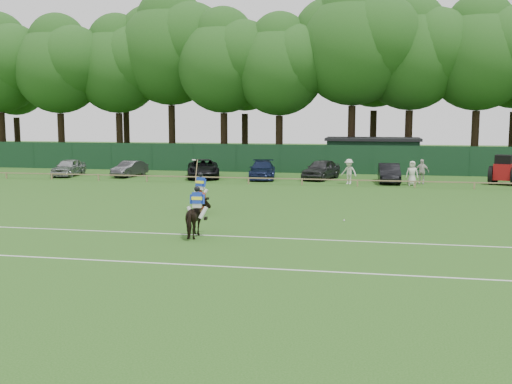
% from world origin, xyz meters
% --- Properties ---
extents(ground, '(160.00, 160.00, 0.00)m').
position_xyz_m(ground, '(0.00, 0.00, 0.00)').
color(ground, '#1E4C14').
rests_on(ground, ground).
extents(horse_dark, '(1.03, 1.96, 1.59)m').
position_xyz_m(horse_dark, '(-1.16, -1.40, 0.80)').
color(horse_dark, black).
rests_on(horse_dark, ground).
extents(horse_chestnut, '(1.64, 1.73, 1.54)m').
position_xyz_m(horse_chestnut, '(-2.83, 4.81, 0.77)').
color(horse_chestnut, maroon).
rests_on(horse_chestnut, ground).
extents(sedan_silver, '(2.04, 4.35, 1.44)m').
position_xyz_m(sedan_silver, '(-19.03, 20.82, 0.72)').
color(sedan_silver, '#9FA3A4').
rests_on(sedan_silver, ground).
extents(sedan_grey, '(1.94, 4.08, 1.29)m').
position_xyz_m(sedan_grey, '(-13.84, 21.40, 0.65)').
color(sedan_grey, '#2E2E30').
rests_on(sedan_grey, ground).
extents(suv_black, '(3.95, 5.90, 1.50)m').
position_xyz_m(suv_black, '(-7.49, 21.42, 0.75)').
color(suv_black, black).
rests_on(suv_black, ground).
extents(sedan_navy, '(2.71, 5.18, 1.43)m').
position_xyz_m(sedan_navy, '(-2.64, 21.67, 0.72)').
color(sedan_navy, '#131C3C').
rests_on(sedan_navy, ground).
extents(hatch_grey, '(3.16, 4.99, 1.58)m').
position_xyz_m(hatch_grey, '(2.02, 22.28, 0.79)').
color(hatch_grey, '#303032').
rests_on(hatch_grey, ground).
extents(estate_black, '(1.69, 4.45, 1.45)m').
position_xyz_m(estate_black, '(7.28, 20.91, 0.73)').
color(estate_black, black).
rests_on(estate_black, ground).
extents(spectator_left, '(1.37, 1.08, 1.87)m').
position_xyz_m(spectator_left, '(4.32, 19.34, 0.93)').
color(spectator_left, beige).
rests_on(spectator_left, ground).
extents(spectator_mid, '(1.15, 0.65, 1.85)m').
position_xyz_m(spectator_mid, '(9.62, 20.47, 0.93)').
color(spectator_mid, silver).
rests_on(spectator_mid, ground).
extents(spectator_right, '(0.91, 0.62, 1.79)m').
position_xyz_m(spectator_right, '(8.88, 19.40, 0.89)').
color(spectator_right, silver).
rests_on(spectator_right, ground).
extents(rider_dark, '(0.94, 0.41, 1.41)m').
position_xyz_m(rider_dark, '(-1.15, -1.41, 1.52)').
color(rider_dark, silver).
rests_on(rider_dark, ground).
extents(rider_chestnut, '(0.92, 0.74, 2.05)m').
position_xyz_m(rider_chestnut, '(-2.84, 4.80, 1.48)').
color(rider_chestnut, silver).
rests_on(rider_chestnut, ground).
extents(polo_ball, '(0.09, 0.09, 0.09)m').
position_xyz_m(polo_ball, '(4.75, 3.54, 0.04)').
color(polo_ball, silver).
rests_on(polo_ball, ground).
extents(pitch_lines, '(60.00, 5.10, 0.01)m').
position_xyz_m(pitch_lines, '(0.00, -3.50, 0.01)').
color(pitch_lines, silver).
rests_on(pitch_lines, ground).
extents(pitch_rail, '(62.10, 0.10, 0.50)m').
position_xyz_m(pitch_rail, '(0.00, 18.00, 0.45)').
color(pitch_rail, '#997F5B').
rests_on(pitch_rail, ground).
extents(perimeter_fence, '(92.08, 0.08, 2.50)m').
position_xyz_m(perimeter_fence, '(0.00, 27.00, 1.25)').
color(perimeter_fence, '#14351E').
rests_on(perimeter_fence, ground).
extents(utility_shed, '(8.40, 4.40, 3.04)m').
position_xyz_m(utility_shed, '(6.00, 30.00, 1.54)').
color(utility_shed, '#14331E').
rests_on(utility_shed, ground).
extents(tree_row, '(96.00, 12.00, 21.00)m').
position_xyz_m(tree_row, '(2.00, 35.00, 0.00)').
color(tree_row, '#26561C').
rests_on(tree_row, ground).
extents(tractor, '(2.50, 3.03, 2.19)m').
position_xyz_m(tractor, '(15.54, 21.37, 1.03)').
color(tractor, maroon).
rests_on(tractor, ground).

